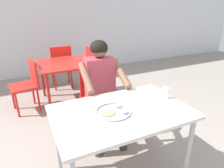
{
  "coord_description": "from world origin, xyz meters",
  "views": [
    {
      "loc": [
        -0.66,
        -1.28,
        1.6
      ],
      "look_at": [
        0.07,
        0.28,
        0.9
      ],
      "focal_mm": 31.44,
      "sensor_mm": 36.0,
      "label": 1
    }
  ],
  "objects_px": {
    "chair_foreground": "(97,94)",
    "table_background_red": "(67,67)",
    "diner_foreground": "(102,84)",
    "chair_red_right": "(97,68)",
    "chair_red_far": "(61,64)",
    "drinking_cup": "(165,93)",
    "chair_red_left": "(28,82)",
    "table_foreground": "(121,118)",
    "thali_tray": "(114,111)"
  },
  "relations": [
    {
      "from": "thali_tray",
      "to": "chair_foreground",
      "type": "xyz_separation_m",
      "value": [
        0.18,
        0.88,
        -0.25
      ]
    },
    {
      "from": "chair_red_right",
      "to": "drinking_cup",
      "type": "bearing_deg",
      "value": -90.78
    },
    {
      "from": "table_foreground",
      "to": "diner_foreground",
      "type": "bearing_deg",
      "value": 82.16
    },
    {
      "from": "diner_foreground",
      "to": "chair_red_left",
      "type": "relative_size",
      "value": 1.53
    },
    {
      "from": "chair_foreground",
      "to": "chair_red_left",
      "type": "height_order",
      "value": "chair_foreground"
    },
    {
      "from": "diner_foreground",
      "to": "chair_red_right",
      "type": "relative_size",
      "value": 1.38
    },
    {
      "from": "thali_tray",
      "to": "drinking_cup",
      "type": "height_order",
      "value": "drinking_cup"
    },
    {
      "from": "table_foreground",
      "to": "drinking_cup",
      "type": "height_order",
      "value": "drinking_cup"
    },
    {
      "from": "drinking_cup",
      "to": "table_foreground",
      "type": "bearing_deg",
      "value": -176.87
    },
    {
      "from": "table_foreground",
      "to": "thali_tray",
      "type": "bearing_deg",
      "value": -177.3
    },
    {
      "from": "table_foreground",
      "to": "chair_foreground",
      "type": "xyz_separation_m",
      "value": [
        0.1,
        0.88,
        -0.16
      ]
    },
    {
      "from": "table_background_red",
      "to": "table_foreground",
      "type": "bearing_deg",
      "value": -88.63
    },
    {
      "from": "drinking_cup",
      "to": "chair_red_far",
      "type": "xyz_separation_m",
      "value": [
        -0.52,
        2.47,
        -0.3
      ]
    },
    {
      "from": "diner_foreground",
      "to": "chair_red_left",
      "type": "height_order",
      "value": "diner_foreground"
    },
    {
      "from": "table_background_red",
      "to": "chair_red_right",
      "type": "xyz_separation_m",
      "value": [
        0.56,
        0.04,
        -0.1
      ]
    },
    {
      "from": "diner_foreground",
      "to": "table_background_red",
      "type": "height_order",
      "value": "diner_foreground"
    },
    {
      "from": "drinking_cup",
      "to": "diner_foreground",
      "type": "height_order",
      "value": "diner_foreground"
    },
    {
      "from": "table_foreground",
      "to": "table_background_red",
      "type": "bearing_deg",
      "value": 91.37
    },
    {
      "from": "chair_red_right",
      "to": "chair_foreground",
      "type": "bearing_deg",
      "value": -111.65
    },
    {
      "from": "drinking_cup",
      "to": "chair_red_far",
      "type": "bearing_deg",
      "value": 101.86
    },
    {
      "from": "table_background_red",
      "to": "chair_red_far",
      "type": "bearing_deg",
      "value": 88.11
    },
    {
      "from": "thali_tray",
      "to": "chair_red_far",
      "type": "bearing_deg",
      "value": 88.8
    },
    {
      "from": "chair_foreground",
      "to": "table_background_red",
      "type": "height_order",
      "value": "chair_foreground"
    },
    {
      "from": "chair_foreground",
      "to": "thali_tray",
      "type": "bearing_deg",
      "value": -101.62
    },
    {
      "from": "chair_foreground",
      "to": "table_background_red",
      "type": "relative_size",
      "value": 0.97
    },
    {
      "from": "chair_red_left",
      "to": "chair_red_right",
      "type": "bearing_deg",
      "value": 4.08
    },
    {
      "from": "drinking_cup",
      "to": "chair_red_left",
      "type": "height_order",
      "value": "drinking_cup"
    },
    {
      "from": "diner_foreground",
      "to": "drinking_cup",
      "type": "bearing_deg",
      "value": -57.5
    },
    {
      "from": "thali_tray",
      "to": "drinking_cup",
      "type": "bearing_deg",
      "value": 3.07
    },
    {
      "from": "diner_foreground",
      "to": "chair_red_far",
      "type": "xyz_separation_m",
      "value": [
        -0.12,
        1.84,
        -0.23
      ]
    },
    {
      "from": "thali_tray",
      "to": "chair_red_left",
      "type": "height_order",
      "value": "chair_red_left"
    },
    {
      "from": "thali_tray",
      "to": "chair_foreground",
      "type": "height_order",
      "value": "chair_foreground"
    },
    {
      "from": "diner_foreground",
      "to": "chair_red_far",
      "type": "height_order",
      "value": "diner_foreground"
    },
    {
      "from": "drinking_cup",
      "to": "table_background_red",
      "type": "relative_size",
      "value": 0.12
    },
    {
      "from": "chair_foreground",
      "to": "table_background_red",
      "type": "xyz_separation_m",
      "value": [
        -0.15,
        1.0,
        0.11
      ]
    },
    {
      "from": "diner_foreground",
      "to": "chair_foreground",
      "type": "bearing_deg",
      "value": 86.35
    },
    {
      "from": "chair_red_left",
      "to": "diner_foreground",
      "type": "bearing_deg",
      "value": -56.66
    },
    {
      "from": "thali_tray",
      "to": "diner_foreground",
      "type": "xyz_separation_m",
      "value": [
        0.17,
        0.66,
        -0.02
      ]
    },
    {
      "from": "table_foreground",
      "to": "chair_foreground",
      "type": "relative_size",
      "value": 1.36
    },
    {
      "from": "thali_tray",
      "to": "chair_red_far",
      "type": "relative_size",
      "value": 0.35
    },
    {
      "from": "table_foreground",
      "to": "chair_red_right",
      "type": "height_order",
      "value": "chair_red_right"
    },
    {
      "from": "chair_foreground",
      "to": "chair_red_left",
      "type": "xyz_separation_m",
      "value": [
        -0.79,
        0.96,
        -0.04
      ]
    },
    {
      "from": "table_background_red",
      "to": "chair_red_right",
      "type": "height_order",
      "value": "chair_red_right"
    },
    {
      "from": "table_background_red",
      "to": "chair_red_left",
      "type": "bearing_deg",
      "value": -176.26
    },
    {
      "from": "drinking_cup",
      "to": "chair_foreground",
      "type": "distance_m",
      "value": 0.98
    },
    {
      "from": "diner_foreground",
      "to": "chair_red_left",
      "type": "xyz_separation_m",
      "value": [
        -0.78,
        1.18,
        -0.27
      ]
    },
    {
      "from": "diner_foreground",
      "to": "chair_red_left",
      "type": "distance_m",
      "value": 1.44
    },
    {
      "from": "table_background_red",
      "to": "chair_foreground",
      "type": "bearing_deg",
      "value": -81.47
    },
    {
      "from": "table_foreground",
      "to": "thali_tray",
      "type": "distance_m",
      "value": 0.12
    },
    {
      "from": "drinking_cup",
      "to": "chair_red_left",
      "type": "relative_size",
      "value": 0.13
    }
  ]
}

